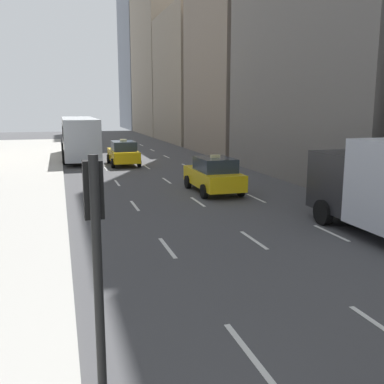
{
  "coord_description": "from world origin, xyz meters",
  "views": [
    {
      "loc": [
        -3.11,
        1.48,
        4.15
      ],
      "look_at": [
        1.08,
        15.73,
        1.31
      ],
      "focal_mm": 42.0,
      "sensor_mm": 36.0,
      "label": 1
    }
  ],
  "objects_px": {
    "taxi_second": "(123,153)",
    "traffic_light_pole": "(96,250)",
    "taxi_lead": "(214,175)",
    "city_bus": "(79,137)"
  },
  "relations": [
    {
      "from": "taxi_lead",
      "to": "taxi_second",
      "type": "xyz_separation_m",
      "value": [
        -2.8,
        11.59,
        0.0
      ]
    },
    {
      "from": "taxi_second",
      "to": "city_bus",
      "type": "bearing_deg",
      "value": 119.62
    },
    {
      "from": "taxi_second",
      "to": "traffic_light_pole",
      "type": "height_order",
      "value": "traffic_light_pole"
    },
    {
      "from": "taxi_second",
      "to": "city_bus",
      "type": "distance_m",
      "value": 5.76
    },
    {
      "from": "city_bus",
      "to": "traffic_light_pole",
      "type": "bearing_deg",
      "value": -92.07
    },
    {
      "from": "taxi_lead",
      "to": "city_bus",
      "type": "relative_size",
      "value": 0.38
    },
    {
      "from": "taxi_lead",
      "to": "city_bus",
      "type": "xyz_separation_m",
      "value": [
        -5.61,
        16.53,
        0.91
      ]
    },
    {
      "from": "city_bus",
      "to": "taxi_lead",
      "type": "bearing_deg",
      "value": -71.25
    },
    {
      "from": "taxi_second",
      "to": "city_bus",
      "type": "relative_size",
      "value": 0.38
    },
    {
      "from": "traffic_light_pole",
      "to": "taxi_second",
      "type": "bearing_deg",
      "value": 81.55
    }
  ]
}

